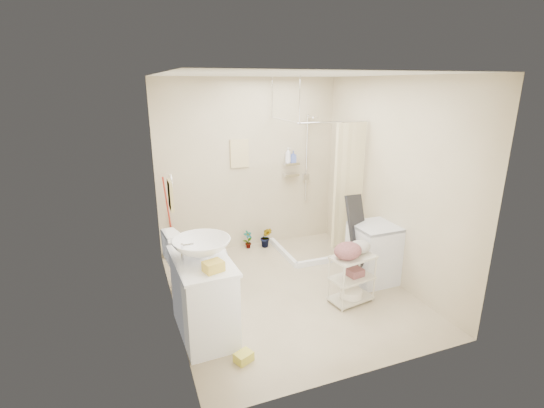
{
  "coord_description": "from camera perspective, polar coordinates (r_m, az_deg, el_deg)",
  "views": [
    {
      "loc": [
        -1.77,
        -4.06,
        2.52
      ],
      "look_at": [
        -0.13,
        0.25,
        1.09
      ],
      "focal_mm": 26.0,
      "sensor_mm": 36.0,
      "label": 1
    }
  ],
  "objects": [
    {
      "name": "laundry_rack",
      "position": [
        4.8,
        11.51,
        -9.97
      ],
      "size": [
        0.56,
        0.38,
        0.71
      ],
      "primitive_type": null,
      "rotation": [
        0.0,
        0.0,
        0.17
      ],
      "color": "beige",
      "rests_on": "ground"
    },
    {
      "name": "mop",
      "position": [
        5.93,
        -15.12,
        -1.96
      ],
      "size": [
        0.14,
        0.14,
        1.27
      ],
      "primitive_type": null,
      "rotation": [
        0.0,
        0.0,
        0.22
      ],
      "color": "#A7291B",
      "rests_on": "ground"
    },
    {
      "name": "tp_holder",
      "position": [
        4.51,
        -13.92,
        -6.85
      ],
      "size": [
        0.08,
        0.12,
        0.14
      ],
      "primitive_type": null,
      "color": "white",
      "rests_on": "wall_left"
    },
    {
      "name": "wall_left",
      "position": [
        4.26,
        -14.92,
        -0.02
      ],
      "size": [
        0.04,
        3.2,
        2.6
      ],
      "primitive_type": "cube",
      "color": "beige",
      "rests_on": "ground"
    },
    {
      "name": "counter_basket",
      "position": [
        3.72,
        -8.49,
        -8.92
      ],
      "size": [
        0.21,
        0.18,
        0.1
      ],
      "primitive_type": "cube",
      "rotation": [
        0.0,
        0.0,
        0.29
      ],
      "color": "gold",
      "rests_on": "vanity"
    },
    {
      "name": "wall_front",
      "position": [
        3.27,
        13.86,
        -5.22
      ],
      "size": [
        2.8,
        0.04,
        2.6
      ],
      "primitive_type": "cube",
      "color": "beige",
      "rests_on": "ground"
    },
    {
      "name": "wall_back",
      "position": [
        6.06,
        -3.37,
        5.56
      ],
      "size": [
        2.8,
        0.04,
        2.6
      ],
      "primitive_type": "cube",
      "color": "beige",
      "rests_on": "ground"
    },
    {
      "name": "toilet",
      "position": [
        5.08,
        -10.72,
        -7.75
      ],
      "size": [
        0.82,
        0.52,
        0.8
      ],
      "primitive_type": "imported",
      "rotation": [
        0.0,
        0.0,
        1.67
      ],
      "color": "white",
      "rests_on": "ground"
    },
    {
      "name": "shampoo_bottle_b",
      "position": [
        6.21,
        3.09,
        6.89
      ],
      "size": [
        0.09,
        0.09,
        0.18
      ],
      "primitive_type": "imported",
      "rotation": [
        0.0,
        0.0,
        -0.15
      ],
      "color": "#4A5DB2",
      "rests_on": "shower"
    },
    {
      "name": "wall_right",
      "position": [
        5.29,
        16.74,
        3.16
      ],
      "size": [
        0.04,
        3.2,
        2.6
      ],
      "primitive_type": "cube",
      "color": "beige",
      "rests_on": "ground"
    },
    {
      "name": "shampoo_bottle_a",
      "position": [
        6.16,
        2.34,
        7.08
      ],
      "size": [
        0.12,
        0.12,
        0.23
      ],
      "primitive_type": "imported",
      "rotation": [
        0.0,
        0.0,
        0.42
      ],
      "color": "white",
      "rests_on": "shower"
    },
    {
      "name": "towel_ring",
      "position": [
        4.02,
        -14.51,
        1.53
      ],
      "size": [
        0.04,
        0.22,
        0.34
      ],
      "primitive_type": null,
      "color": "#DCCA82",
      "rests_on": "wall_left"
    },
    {
      "name": "vanity",
      "position": [
        4.2,
        -9.89,
        -13.07
      ],
      "size": [
        0.58,
        0.98,
        0.84
      ],
      "primitive_type": "cube",
      "rotation": [
        0.0,
        0.0,
        0.05
      ],
      "color": "white",
      "rests_on": "ground"
    },
    {
      "name": "sink",
      "position": [
        3.99,
        -10.16,
        -6.33
      ],
      "size": [
        0.59,
        0.59,
        0.2
      ],
      "primitive_type": "imported",
      "rotation": [
        0.0,
        0.0,
        0.01
      ],
      "color": "white",
      "rests_on": "vanity"
    },
    {
      "name": "shower",
      "position": [
        5.93,
        6.16,
        2.76
      ],
      "size": [
        1.1,
        1.1,
        2.1
      ],
      "primitive_type": null,
      "color": "white",
      "rests_on": "ground"
    },
    {
      "name": "potted_plant_a",
      "position": [
        6.25,
        -3.5,
        -5.16
      ],
      "size": [
        0.18,
        0.15,
        0.29
      ],
      "primitive_type": "imported",
      "rotation": [
        0.0,
        0.0,
        0.39
      ],
      "color": "brown",
      "rests_on": "ground"
    },
    {
      "name": "floor_basket",
      "position": [
        3.97,
        -4.13,
        -21.02
      ],
      "size": [
        0.29,
        0.26,
        0.13
      ],
      "primitive_type": "cube",
      "rotation": [
        0.0,
        0.0,
        0.42
      ],
      "color": "#E5DF48",
      "rests_on": "ground"
    },
    {
      "name": "potted_plant_b",
      "position": [
        6.27,
        -0.86,
        -4.83
      ],
      "size": [
        0.23,
        0.21,
        0.33
      ],
      "primitive_type": "imported",
      "rotation": [
        0.0,
        0.0,
        -0.46
      ],
      "color": "brown",
      "rests_on": "ground"
    },
    {
      "name": "ceiling",
      "position": [
        4.43,
        2.9,
        18.23
      ],
      "size": [
        2.8,
        3.2,
        0.04
      ],
      "primitive_type": "cube",
      "color": "silver",
      "rests_on": "ground"
    },
    {
      "name": "hanging_towel",
      "position": [
        5.96,
        -4.73,
        7.3
      ],
      "size": [
        0.28,
        0.03,
        0.42
      ],
      "primitive_type": "cube",
      "color": "beige",
      "rests_on": "wall_back"
    },
    {
      "name": "floor",
      "position": [
        5.1,
        2.45,
        -12.43
      ],
      "size": [
        3.2,
        3.2,
        0.0
      ],
      "primitive_type": "plane",
      "color": "#BEB08E",
      "rests_on": "ground"
    },
    {
      "name": "washing_machine",
      "position": [
        5.34,
        14.46,
        -6.9
      ],
      "size": [
        0.54,
        0.56,
        0.78
      ],
      "primitive_type": "cube",
      "rotation": [
        0.0,
        0.0,
        0.01
      ],
      "color": "silver",
      "rests_on": "ground"
    },
    {
      "name": "ironing_board",
      "position": [
        5.22,
        12.43,
        -4.88
      ],
      "size": [
        0.35,
        0.23,
        1.18
      ],
      "primitive_type": null,
      "rotation": [
        0.0,
        0.0,
        0.43
      ],
      "color": "black",
      "rests_on": "ground"
    }
  ]
}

